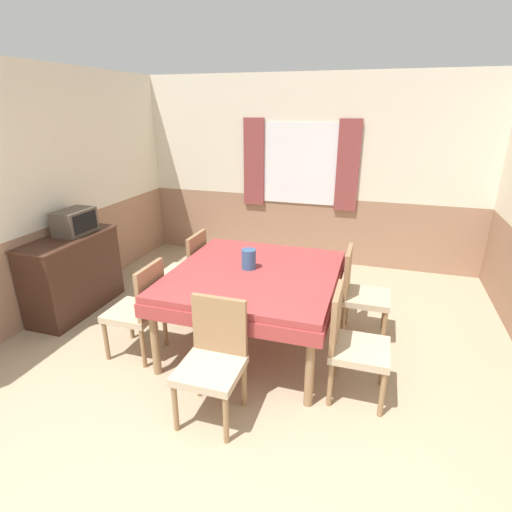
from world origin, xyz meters
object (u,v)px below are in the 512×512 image
Objects in this scene: chair_right_far at (360,291)px; chair_left_far at (187,269)px; chair_head_near at (213,357)px; chair_left_near at (140,307)px; vase at (249,259)px; dining_table at (254,281)px; chair_right_near at (352,341)px; sideboard at (73,274)px; tv at (75,222)px.

chair_right_far is 1.86m from chair_left_far.
chair_left_near is at bearing -28.54° from chair_head_near.
chair_left_near is 4.85× the size of vase.
dining_table is 0.99m from chair_head_near.
vase reaches higher than chair_right_near.
chair_right_far reaches higher than sideboard.
dining_table is 2.13m from sideboard.
chair_right_near is 2.09m from chair_left_far.
chair_left_far is at bearing -90.00° from chair_right_far.
sideboard is at bearing -90.11° from tv.
chair_left_near is 2.08× the size of tv.
sideboard is at bearing 178.46° from dining_table.
tv is at bearing 60.35° from chair_left_near.
dining_table is at bearing -116.85° from chair_right_near.
chair_left_far is 1.03m from vase.
chair_right_far is 1.00× the size of chair_head_near.
sideboard is 6.08× the size of vase.
chair_head_near is 1.10m from vase.
vase reaches higher than dining_table.
chair_left_far and chair_head_near have the same top height.
chair_right_near is 1.00× the size of chair_head_near.
sideboard is (-3.05, -0.41, -0.04)m from chair_right_far.
vase is (-0.07, 0.05, 0.19)m from dining_table.
chair_left_far is at bearing 153.88° from vase.
chair_right_near is at bearing -90.00° from chair_left_near.
dining_table is 0.21m from vase.
chair_left_far is at bearing 153.15° from dining_table.
chair_right_near reaches higher than sideboard.
chair_right_near is 1.00× the size of chair_right_far.
chair_right_far is 3.08m from sideboard.
chair_left_far is at bearing 0.00° from chair_left_near.
vase is (-1.00, -0.42, 0.37)m from chair_right_far.
chair_left_near is 1.00× the size of chair_head_near.
dining_table is at bearing -63.15° from chair_right_far.
tv reaches higher than chair_left_near.
chair_right_near is (0.93, -0.47, -0.18)m from dining_table.
chair_left_near is 0.94m from chair_left_far.
chair_left_far reaches higher than sideboard.
chair_head_near is at bearing -26.04° from sideboard.
chair_right_far is at bearing 22.80° from vase.
chair_right_far is at bearing 7.74° from sideboard.
chair_right_near and chair_right_far have the same top height.
dining_table is at bearing -1.54° from sideboard.
sideboard is at bearing -26.04° from chair_head_near.
chair_head_near reaches higher than sideboard.
vase is (2.05, -0.15, -0.15)m from tv.
chair_left_far is 2.08× the size of tv.
chair_left_far is (0.00, 0.94, 0.00)m from chair_left_near.
tv is (0.00, 0.15, 0.55)m from sideboard.
chair_left_near is 1.46m from tv.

